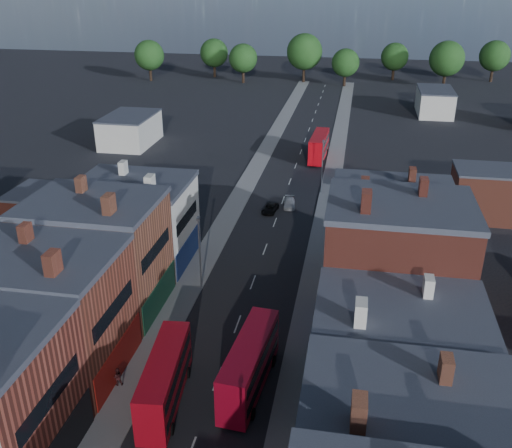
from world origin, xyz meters
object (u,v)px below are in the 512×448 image
at_px(bus_0, 165,379).
at_px(car_1, 254,373).
at_px(bus_2, 319,146).
at_px(ped_3, 304,429).
at_px(ped_1, 118,377).
at_px(bus_1, 249,364).
at_px(car_3, 289,203).
at_px(car_2, 270,208).

bearing_deg(bus_0, car_1, 27.26).
distance_m(bus_2, ped_3, 65.71).
bearing_deg(bus_0, ped_1, 159.24).
height_order(bus_1, bus_2, bus_2).
bearing_deg(bus_2, bus_1, -87.71).
bearing_deg(car_3, ped_3, -87.71).
xyz_separation_m(bus_0, bus_2, (6.73, 63.77, 0.10)).
height_order(car_1, ped_3, ped_3).
bearing_deg(car_3, car_1, -93.55).
xyz_separation_m(bus_0, car_3, (4.43, 41.23, -1.75)).
distance_m(car_1, car_3, 37.24).
bearing_deg(car_3, ped_1, -108.84).
relative_size(car_3, ped_3, 2.27).
height_order(car_3, ped_1, ped_1).
bearing_deg(bus_1, car_3, 97.65).
xyz_separation_m(bus_2, car_3, (-2.30, -22.54, -1.85)).
bearing_deg(ped_1, bus_0, 143.45).
distance_m(car_3, ped_1, 41.00).
distance_m(bus_0, car_2, 38.97).
height_order(bus_0, car_2, bus_0).
height_order(car_1, car_2, car_1).
xyz_separation_m(bus_1, bus_2, (0.67, 60.91, 0.02)).
height_order(car_2, ped_1, ped_1).
height_order(bus_1, ped_1, bus_1).
xyz_separation_m(car_1, ped_3, (4.71, -5.82, 0.38)).
bearing_deg(bus_1, car_1, 87.34).
bearing_deg(ped_3, bus_2, -13.45).
height_order(bus_2, car_2, bus_2).
bearing_deg(car_2, bus_2, 85.76).
distance_m(bus_1, car_1, 2.15).
bearing_deg(ped_1, bus_2, -121.65).
height_order(bus_2, car_1, bus_2).
bearing_deg(car_2, car_1, -76.69).
bearing_deg(car_2, car_3, 50.80).
bearing_deg(car_1, bus_0, -139.35).
bearing_deg(car_1, car_3, 100.44).
bearing_deg(bus_0, ped_3, -15.02).
xyz_separation_m(bus_0, ped_1, (-4.47, 1.20, -1.39)).
bearing_deg(car_2, ped_1, -93.34).
xyz_separation_m(bus_1, ped_1, (-10.53, -1.66, -1.46)).
relative_size(car_2, ped_3, 2.28).
relative_size(bus_0, bus_2, 0.97).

